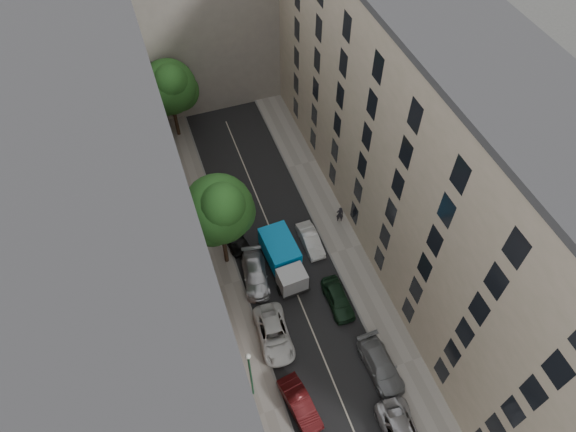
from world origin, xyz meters
name	(u,v)px	position (x,y,z in m)	size (l,w,h in m)	color
ground	(286,268)	(0.00, 0.00, 0.00)	(120.00, 120.00, 0.00)	#4C4C49
road_surface	(286,268)	(0.00, 0.00, 0.01)	(8.00, 44.00, 0.02)	black
sidewalk_left	(224,286)	(-5.50, 0.00, 0.07)	(3.00, 44.00, 0.15)	gray
sidewalk_right	(345,250)	(5.50, 0.00, 0.07)	(3.00, 44.00, 0.15)	gray
building_left	(128,232)	(-11.00, 0.00, 10.00)	(8.00, 44.00, 20.00)	#514E4B
building_right	(425,154)	(11.00, 0.00, 10.00)	(8.00, 44.00, 20.00)	#B9A590
building_endcap	(197,5)	(0.00, 28.00, 9.00)	(18.00, 12.00, 18.00)	gray
tarp_truck	(283,258)	(-0.27, 0.03, 1.51)	(2.64, 6.05, 2.74)	black
car_left_1	(300,404)	(-2.97, -11.40, 0.72)	(1.51, 4.34, 1.43)	#490E10
car_left_2	(274,334)	(-3.03, -5.80, 0.72)	(2.39, 5.19, 1.44)	silver
car_left_3	(255,274)	(-2.80, -0.20, 0.71)	(1.99, 4.89, 1.42)	silver
car_left_4	(233,235)	(-3.47, 4.31, 0.72)	(1.71, 4.25, 1.45)	black
car_left_5	(226,195)	(-2.80, 9.00, 0.72)	(1.52, 4.36, 1.44)	black
car_right_1	(381,366)	(3.60, -10.80, 0.72)	(2.01, 4.95, 1.44)	gray
car_right_2	(338,299)	(2.80, -4.60, 0.72)	(1.69, 4.20, 1.43)	black
car_right_3	(310,240)	(2.80, 1.60, 0.65)	(1.38, 3.96, 1.30)	silver
tree_mid	(220,211)	(-4.50, 2.22, 6.93)	(5.67, 5.46, 10.01)	#382619
tree_far	(170,89)	(-5.11, 19.30, 6.03)	(5.60, 5.37, 8.88)	#382619
lamp_post	(250,371)	(-5.80, -9.41, 4.25)	(0.36, 0.36, 6.70)	#185532
pedestrian	(340,214)	(6.22, 3.14, 1.05)	(0.65, 0.43, 1.79)	black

